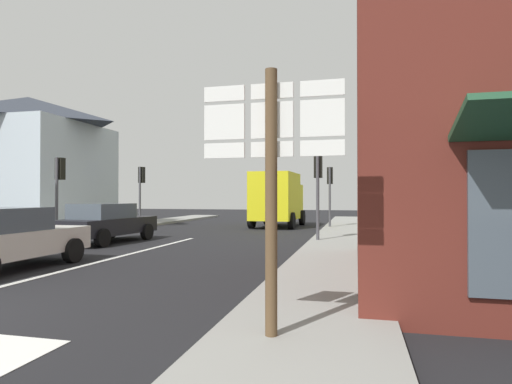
{
  "coord_description": "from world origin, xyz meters",
  "views": [
    {
      "loc": [
        6.63,
        -4.27,
        1.73
      ],
      "look_at": [
        2.62,
        12.42,
        1.92
      ],
      "focal_mm": 29.49,
      "sensor_mm": 36.0,
      "label": 1
    }
  ],
  "objects_px": {
    "sedan_near": "(1,238)",
    "route_sign_post": "(272,173)",
    "traffic_light_far_right": "(330,183)",
    "traffic_light_near_left": "(59,179)",
    "delivery_truck": "(277,198)",
    "traffic_light_far_left": "(141,183)",
    "traffic_light_near_right": "(318,177)",
    "sedan_far": "(106,222)"
  },
  "relations": [
    {
      "from": "delivery_truck",
      "to": "traffic_light_far_right",
      "type": "distance_m",
      "value": 3.2
    },
    {
      "from": "route_sign_post",
      "to": "traffic_light_near_right",
      "type": "height_order",
      "value": "traffic_light_near_right"
    },
    {
      "from": "delivery_truck",
      "to": "traffic_light_far_right",
      "type": "bearing_deg",
      "value": -14.5
    },
    {
      "from": "sedan_near",
      "to": "traffic_light_near_left",
      "type": "relative_size",
      "value": 1.26
    },
    {
      "from": "traffic_light_near_right",
      "to": "route_sign_post",
      "type": "bearing_deg",
      "value": -87.67
    },
    {
      "from": "sedan_near",
      "to": "sedan_far",
      "type": "bearing_deg",
      "value": 100.52
    },
    {
      "from": "route_sign_post",
      "to": "traffic_light_far_left",
      "type": "height_order",
      "value": "traffic_light_far_left"
    },
    {
      "from": "traffic_light_far_right",
      "to": "traffic_light_near_left",
      "type": "bearing_deg",
      "value": -142.67
    },
    {
      "from": "sedan_near",
      "to": "traffic_light_near_right",
      "type": "height_order",
      "value": "traffic_light_near_right"
    },
    {
      "from": "traffic_light_far_right",
      "to": "traffic_light_far_left",
      "type": "xyz_separation_m",
      "value": [
        -10.45,
        -1.26,
        0.08
      ]
    },
    {
      "from": "sedan_near",
      "to": "delivery_truck",
      "type": "relative_size",
      "value": 0.83
    },
    {
      "from": "traffic_light_near_right",
      "to": "sedan_far",
      "type": "bearing_deg",
      "value": -167.85
    },
    {
      "from": "delivery_truck",
      "to": "traffic_light_far_left",
      "type": "distance_m",
      "value": 7.77
    },
    {
      "from": "sedan_near",
      "to": "route_sign_post",
      "type": "height_order",
      "value": "route_sign_post"
    },
    {
      "from": "sedan_far",
      "to": "route_sign_post",
      "type": "distance_m",
      "value": 12.49
    },
    {
      "from": "sedan_near",
      "to": "traffic_light_far_right",
      "type": "distance_m",
      "value": 16.18
    },
    {
      "from": "sedan_far",
      "to": "traffic_light_far_left",
      "type": "xyz_separation_m",
      "value": [
        -2.65,
        7.48,
        1.76
      ]
    },
    {
      "from": "delivery_truck",
      "to": "traffic_light_near_right",
      "type": "relative_size",
      "value": 1.52
    },
    {
      "from": "sedan_far",
      "to": "traffic_light_near_left",
      "type": "bearing_deg",
      "value": 163.84
    },
    {
      "from": "delivery_truck",
      "to": "traffic_light_far_left",
      "type": "xyz_separation_m",
      "value": [
        -7.45,
        -2.03,
        0.87
      ]
    },
    {
      "from": "sedan_near",
      "to": "traffic_light_near_left",
      "type": "height_order",
      "value": "traffic_light_near_left"
    },
    {
      "from": "traffic_light_far_left",
      "to": "traffic_light_near_right",
      "type": "bearing_deg",
      "value": -29.05
    },
    {
      "from": "route_sign_post",
      "to": "traffic_light_far_right",
      "type": "relative_size",
      "value": 0.97
    },
    {
      "from": "route_sign_post",
      "to": "traffic_light_far_left",
      "type": "distance_m",
      "value": 20.02
    },
    {
      "from": "traffic_light_far_right",
      "to": "traffic_light_near_left",
      "type": "distance_m",
      "value": 13.14
    },
    {
      "from": "traffic_light_far_right",
      "to": "traffic_light_near_right",
      "type": "distance_m",
      "value": 7.06
    },
    {
      "from": "delivery_truck",
      "to": "sedan_near",
      "type": "bearing_deg",
      "value": -103.51
    },
    {
      "from": "delivery_truck",
      "to": "traffic_light_far_left",
      "type": "height_order",
      "value": "traffic_light_far_left"
    },
    {
      "from": "delivery_truck",
      "to": "traffic_light_near_right",
      "type": "bearing_deg",
      "value": -69.03
    },
    {
      "from": "sedan_far",
      "to": "traffic_light_near_left",
      "type": "xyz_separation_m",
      "value": [
        -2.65,
        0.77,
        1.7
      ]
    },
    {
      "from": "sedan_near",
      "to": "route_sign_post",
      "type": "distance_m",
      "value": 8.02
    },
    {
      "from": "traffic_light_far_left",
      "to": "traffic_light_near_left",
      "type": "bearing_deg",
      "value": -90.0
    },
    {
      "from": "traffic_light_near_left",
      "to": "sedan_far",
      "type": "bearing_deg",
      "value": -16.16
    },
    {
      "from": "delivery_truck",
      "to": "traffic_light_near_left",
      "type": "distance_m",
      "value": 11.51
    },
    {
      "from": "sedan_near",
      "to": "route_sign_post",
      "type": "relative_size",
      "value": 1.31
    },
    {
      "from": "sedan_near",
      "to": "sedan_far",
      "type": "height_order",
      "value": "same"
    },
    {
      "from": "route_sign_post",
      "to": "traffic_light_near_left",
      "type": "bearing_deg",
      "value": 137.26
    },
    {
      "from": "sedan_near",
      "to": "traffic_light_near_right",
      "type": "xyz_separation_m",
      "value": [
        6.7,
        7.57,
        1.71
      ]
    },
    {
      "from": "delivery_truck",
      "to": "traffic_light_near_right",
      "type": "distance_m",
      "value": 8.43
    },
    {
      "from": "traffic_light_near_left",
      "to": "traffic_light_far_left",
      "type": "height_order",
      "value": "traffic_light_far_left"
    },
    {
      "from": "sedan_near",
      "to": "delivery_truck",
      "type": "distance_m",
      "value": 15.87
    },
    {
      "from": "delivery_truck",
      "to": "traffic_light_near_left",
      "type": "xyz_separation_m",
      "value": [
        -7.45,
        -8.74,
        0.81
      ]
    }
  ]
}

